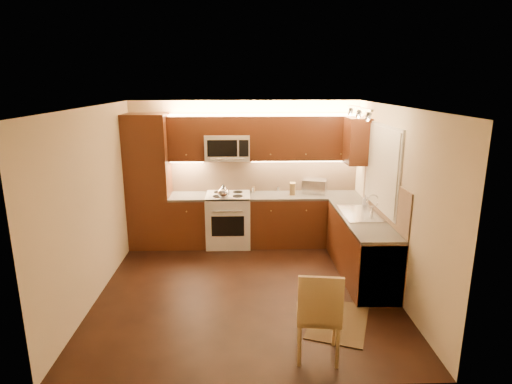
{
  "coord_description": "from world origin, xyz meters",
  "views": [
    {
      "loc": [
        -0.04,
        -5.41,
        2.8
      ],
      "look_at": [
        0.15,
        0.55,
        1.25
      ],
      "focal_mm": 29.69,
      "sensor_mm": 36.0,
      "label": 1
    }
  ],
  "objects_px": {
    "toaster_oven": "(315,186)",
    "knife_block": "(293,189)",
    "soap_bottle": "(365,200)",
    "microwave": "(227,147)",
    "sink": "(360,209)",
    "kettle": "(223,191)",
    "stove": "(228,220)",
    "dining_chair": "(319,313)"
  },
  "relations": [
    {
      "from": "sink",
      "to": "soap_bottle",
      "type": "xyz_separation_m",
      "value": [
        0.2,
        0.45,
        0.01
      ]
    },
    {
      "from": "microwave",
      "to": "toaster_oven",
      "type": "xyz_separation_m",
      "value": [
        1.53,
        0.0,
        -0.7
      ]
    },
    {
      "from": "kettle",
      "to": "toaster_oven",
      "type": "bearing_deg",
      "value": -6.09
    },
    {
      "from": "kettle",
      "to": "soap_bottle",
      "type": "relative_size",
      "value": 1.39
    },
    {
      "from": "toaster_oven",
      "to": "knife_block",
      "type": "xyz_separation_m",
      "value": [
        -0.41,
        -0.1,
        -0.02
      ]
    },
    {
      "from": "stove",
      "to": "kettle",
      "type": "xyz_separation_m",
      "value": [
        -0.07,
        -0.23,
        0.58
      ]
    },
    {
      "from": "stove",
      "to": "knife_block",
      "type": "relative_size",
      "value": 4.39
    },
    {
      "from": "toaster_oven",
      "to": "soap_bottle",
      "type": "relative_size",
      "value": 2.4
    },
    {
      "from": "toaster_oven",
      "to": "dining_chair",
      "type": "xyz_separation_m",
      "value": [
        -0.5,
        -3.34,
        -0.52
      ]
    },
    {
      "from": "microwave",
      "to": "knife_block",
      "type": "relative_size",
      "value": 3.62
    },
    {
      "from": "toaster_oven",
      "to": "knife_block",
      "type": "bearing_deg",
      "value": -146.86
    },
    {
      "from": "sink",
      "to": "toaster_oven",
      "type": "height_order",
      "value": "toaster_oven"
    },
    {
      "from": "toaster_oven",
      "to": "knife_block",
      "type": "height_order",
      "value": "toaster_oven"
    },
    {
      "from": "sink",
      "to": "dining_chair",
      "type": "distance_m",
      "value": 2.35
    },
    {
      "from": "microwave",
      "to": "sink",
      "type": "bearing_deg",
      "value": -32.21
    },
    {
      "from": "soap_bottle",
      "to": "knife_block",
      "type": "bearing_deg",
      "value": 157.16
    },
    {
      "from": "sink",
      "to": "microwave",
      "type": "bearing_deg",
      "value": 147.79
    },
    {
      "from": "toaster_oven",
      "to": "soap_bottle",
      "type": "distance_m",
      "value": 1.05
    },
    {
      "from": "stove",
      "to": "microwave",
      "type": "distance_m",
      "value": 1.27
    },
    {
      "from": "knife_block",
      "to": "toaster_oven",
      "type": "bearing_deg",
      "value": 22.81
    },
    {
      "from": "kettle",
      "to": "toaster_oven",
      "type": "distance_m",
      "value": 1.64
    },
    {
      "from": "toaster_oven",
      "to": "knife_block",
      "type": "distance_m",
      "value": 0.42
    },
    {
      "from": "soap_bottle",
      "to": "toaster_oven",
      "type": "bearing_deg",
      "value": 140.15
    },
    {
      "from": "microwave",
      "to": "toaster_oven",
      "type": "distance_m",
      "value": 1.68
    },
    {
      "from": "microwave",
      "to": "stove",
      "type": "bearing_deg",
      "value": -90.0
    },
    {
      "from": "dining_chair",
      "to": "kettle",
      "type": "bearing_deg",
      "value": 117.36
    },
    {
      "from": "sink",
      "to": "kettle",
      "type": "xyz_separation_m",
      "value": [
        -2.07,
        0.9,
        0.06
      ]
    },
    {
      "from": "stove",
      "to": "microwave",
      "type": "xyz_separation_m",
      "value": [
        0.0,
        0.14,
        1.26
      ]
    },
    {
      "from": "stove",
      "to": "knife_block",
      "type": "bearing_deg",
      "value": 1.79
    },
    {
      "from": "microwave",
      "to": "soap_bottle",
      "type": "height_order",
      "value": "microwave"
    },
    {
      "from": "microwave",
      "to": "toaster_oven",
      "type": "height_order",
      "value": "microwave"
    },
    {
      "from": "toaster_oven",
      "to": "sink",
      "type": "bearing_deg",
      "value": -50.59
    },
    {
      "from": "stove",
      "to": "soap_bottle",
      "type": "xyz_separation_m",
      "value": [
        2.2,
        -0.67,
        0.52
      ]
    },
    {
      "from": "stove",
      "to": "kettle",
      "type": "height_order",
      "value": "kettle"
    },
    {
      "from": "toaster_oven",
      "to": "soap_bottle",
      "type": "bearing_deg",
      "value": -31.29
    },
    {
      "from": "knife_block",
      "to": "dining_chair",
      "type": "relative_size",
      "value": 0.21
    },
    {
      "from": "toaster_oven",
      "to": "dining_chair",
      "type": "bearing_deg",
      "value": -79.54
    },
    {
      "from": "microwave",
      "to": "soap_bottle",
      "type": "bearing_deg",
      "value": -20.12
    },
    {
      "from": "knife_block",
      "to": "soap_bottle",
      "type": "height_order",
      "value": "knife_block"
    },
    {
      "from": "kettle",
      "to": "knife_block",
      "type": "distance_m",
      "value": 1.22
    },
    {
      "from": "microwave",
      "to": "kettle",
      "type": "relative_size",
      "value": 3.23
    },
    {
      "from": "sink",
      "to": "kettle",
      "type": "height_order",
      "value": "kettle"
    }
  ]
}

